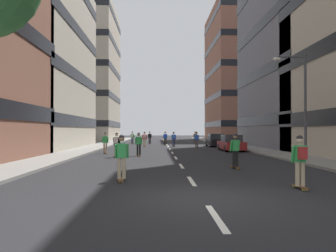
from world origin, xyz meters
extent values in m
plane|color=black|center=(0.00, 27.00, 0.00)|extent=(162.00, 162.00, 0.00)
cube|color=gray|center=(-8.23, 30.37, 0.07)|extent=(2.76, 74.25, 0.14)
cube|color=gray|center=(8.23, 30.37, 0.07)|extent=(2.76, 74.25, 0.14)
cube|color=silver|center=(0.00, -2.00, 0.00)|extent=(0.16, 2.20, 0.01)
cube|color=silver|center=(0.00, 3.00, 0.00)|extent=(0.16, 2.20, 0.01)
cube|color=silver|center=(0.00, 8.00, 0.00)|extent=(0.16, 2.20, 0.01)
cube|color=silver|center=(0.00, 13.00, 0.00)|extent=(0.16, 2.20, 0.01)
cube|color=silver|center=(0.00, 18.00, 0.00)|extent=(0.16, 2.20, 0.01)
cube|color=silver|center=(0.00, 23.00, 0.00)|extent=(0.16, 2.20, 0.01)
cube|color=silver|center=(0.00, 28.00, 0.00)|extent=(0.16, 2.20, 0.01)
cube|color=silver|center=(0.00, 33.00, 0.00)|extent=(0.16, 2.20, 0.01)
cube|color=silver|center=(0.00, 38.00, 0.00)|extent=(0.16, 2.20, 0.01)
cube|color=silver|center=(0.00, 43.00, 0.00)|extent=(0.16, 2.20, 0.01)
cube|color=silver|center=(0.00, 48.00, 0.00)|extent=(0.16, 2.20, 0.01)
cube|color=silver|center=(0.00, 53.00, 0.00)|extent=(0.16, 2.20, 0.01)
cube|color=silver|center=(0.00, 58.00, 0.00)|extent=(0.16, 2.20, 0.01)
cube|color=#BCB29E|center=(-16.29, 24.56, 9.56)|extent=(13.35, 17.83, 19.11)
cube|color=black|center=(-16.29, 24.56, 2.87)|extent=(13.47, 17.95, 1.10)
cube|color=black|center=(-16.29, 24.56, 7.65)|extent=(13.47, 17.95, 1.10)
cube|color=black|center=(-16.29, 24.56, 12.42)|extent=(13.47, 17.95, 1.10)
cube|color=#B2A893|center=(-16.29, 53.01, 13.02)|extent=(13.35, 16.89, 26.03)
cube|color=black|center=(-16.29, 53.01, 3.12)|extent=(13.47, 17.01, 1.10)
cube|color=black|center=(-16.29, 53.01, 8.33)|extent=(13.47, 17.01, 1.10)
cube|color=black|center=(-16.29, 53.01, 13.54)|extent=(13.47, 17.01, 1.10)
cube|color=black|center=(-16.29, 53.01, 18.74)|extent=(13.47, 17.01, 1.10)
cube|color=black|center=(-16.29, 53.01, 23.95)|extent=(13.47, 17.01, 1.10)
cube|color=slate|center=(16.29, 24.56, 12.54)|extent=(13.35, 16.91, 25.08)
cube|color=black|center=(16.29, 24.56, 3.01)|extent=(13.47, 17.03, 1.10)
cube|color=black|center=(16.29, 24.56, 8.02)|extent=(13.47, 17.03, 1.10)
cube|color=black|center=(16.29, 24.56, 13.04)|extent=(13.47, 17.03, 1.10)
cube|color=brown|center=(16.29, 53.01, 13.04)|extent=(13.35, 18.31, 26.08)
cube|color=black|center=(16.29, 53.01, 3.13)|extent=(13.47, 18.43, 1.10)
cube|color=black|center=(16.29, 53.01, 8.35)|extent=(13.47, 18.43, 1.10)
cube|color=black|center=(16.29, 53.01, 13.56)|extent=(13.47, 18.43, 1.10)
cube|color=black|center=(16.29, 53.01, 18.78)|extent=(13.47, 18.43, 1.10)
cube|color=black|center=(16.29, 53.01, 23.99)|extent=(13.47, 18.43, 1.10)
cube|color=maroon|center=(5.65, 20.23, 0.53)|extent=(1.80, 4.40, 0.70)
cube|color=#2D3338|center=(5.65, 20.08, 1.20)|extent=(1.60, 2.10, 0.64)
cylinder|color=black|center=(4.85, 21.68, 0.32)|extent=(0.22, 0.64, 0.64)
cylinder|color=black|center=(6.45, 21.68, 0.32)|extent=(0.22, 0.64, 0.64)
cylinder|color=black|center=(4.85, 18.78, 0.32)|extent=(0.22, 0.64, 0.64)
cylinder|color=black|center=(6.45, 18.78, 0.32)|extent=(0.22, 0.64, 0.64)
cube|color=black|center=(5.65, 28.10, 0.53)|extent=(1.80, 4.40, 0.70)
cube|color=#2D3338|center=(5.65, 27.95, 1.20)|extent=(1.60, 2.10, 0.64)
cylinder|color=black|center=(4.85, 29.55, 0.32)|extent=(0.22, 0.64, 0.64)
cylinder|color=black|center=(6.45, 29.55, 0.32)|extent=(0.22, 0.64, 0.64)
cylinder|color=black|center=(4.85, 26.65, 0.32)|extent=(0.22, 0.64, 0.64)
cylinder|color=black|center=(6.45, 26.65, 0.32)|extent=(0.22, 0.64, 0.64)
cylinder|color=#3F3F44|center=(7.96, 10.24, 3.39)|extent=(0.16, 0.16, 6.50)
cylinder|color=#3F3F44|center=(7.06, 10.24, 6.54)|extent=(1.80, 0.10, 0.10)
ellipsoid|color=silver|center=(6.16, 10.24, 6.39)|extent=(0.50, 0.30, 0.24)
cube|color=brown|center=(-2.82, 28.41, 0.08)|extent=(0.21, 0.90, 0.02)
cylinder|color=#D8BF4C|center=(-2.82, 28.73, 0.04)|extent=(0.18, 0.07, 0.07)
cylinder|color=#D8BF4C|center=(-2.82, 28.09, 0.04)|extent=(0.18, 0.07, 0.07)
cylinder|color=tan|center=(-2.91, 28.41, 0.49)|extent=(0.14, 0.14, 0.80)
cylinder|color=tan|center=(-2.73, 28.41, 0.49)|extent=(0.14, 0.14, 0.80)
cube|color=red|center=(-2.82, 28.41, 1.17)|extent=(0.32, 0.20, 0.55)
cylinder|color=red|center=(-3.04, 28.47, 1.14)|extent=(0.09, 0.23, 0.55)
cylinder|color=red|center=(-2.60, 28.46, 1.14)|extent=(0.09, 0.23, 0.55)
sphere|color=#997051|center=(-2.82, 28.43, 1.62)|extent=(0.22, 0.22, 0.22)
sphere|color=black|center=(-2.82, 28.43, 1.67)|extent=(0.21, 0.21, 0.21)
cube|color=beige|center=(-2.82, 28.23, 1.20)|extent=(0.26, 0.16, 0.40)
cube|color=brown|center=(-5.63, 17.21, 0.08)|extent=(0.39, 0.92, 0.02)
cylinder|color=#D8BF4C|center=(-5.70, 17.52, 0.04)|extent=(0.19, 0.11, 0.07)
cylinder|color=#D8BF4C|center=(-5.56, 16.89, 0.04)|extent=(0.19, 0.11, 0.07)
cylinder|color=tan|center=(-5.72, 17.19, 0.49)|extent=(0.17, 0.17, 0.80)
cylinder|color=tan|center=(-5.54, 17.22, 0.49)|extent=(0.17, 0.17, 0.80)
cube|color=green|center=(-5.63, 17.21, 1.17)|extent=(0.36, 0.26, 0.55)
cylinder|color=green|center=(-5.85, 17.21, 1.14)|extent=(0.14, 0.24, 0.55)
cylinder|color=green|center=(-5.42, 17.30, 1.14)|extent=(0.14, 0.24, 0.55)
sphere|color=tan|center=(-5.63, 17.23, 1.62)|extent=(0.22, 0.22, 0.22)
sphere|color=black|center=(-5.63, 17.23, 1.67)|extent=(0.21, 0.21, 0.21)
cube|color=brown|center=(-0.23, 32.19, 0.08)|extent=(0.30, 0.92, 0.02)
cylinder|color=#D8BF4C|center=(-0.27, 32.50, 0.04)|extent=(0.19, 0.09, 0.07)
cylinder|color=#D8BF4C|center=(-0.20, 31.87, 0.04)|extent=(0.19, 0.09, 0.07)
cylinder|color=black|center=(-0.32, 32.18, 0.49)|extent=(0.15, 0.15, 0.80)
cylinder|color=black|center=(-0.14, 32.20, 0.49)|extent=(0.15, 0.15, 0.80)
cube|color=blue|center=(-0.23, 32.19, 1.17)|extent=(0.34, 0.23, 0.55)
cylinder|color=blue|center=(-0.46, 32.21, 1.14)|extent=(0.11, 0.24, 0.55)
cylinder|color=blue|center=(-0.02, 32.26, 1.14)|extent=(0.11, 0.24, 0.55)
sphere|color=tan|center=(-0.23, 32.21, 1.62)|extent=(0.22, 0.22, 0.22)
sphere|color=black|center=(-0.23, 32.21, 1.67)|extent=(0.21, 0.21, 0.21)
cube|color=brown|center=(-4.22, 13.52, 0.08)|extent=(0.38, 0.92, 0.02)
cylinder|color=#D8BF4C|center=(-4.15, 13.83, 0.04)|extent=(0.19, 0.11, 0.07)
cylinder|color=#D8BF4C|center=(-4.28, 13.20, 0.04)|extent=(0.19, 0.11, 0.07)
cylinder|color=tan|center=(-4.30, 13.54, 0.49)|extent=(0.17, 0.17, 0.80)
cylinder|color=tan|center=(-4.13, 13.50, 0.49)|extent=(0.17, 0.17, 0.80)
cube|color=black|center=(-4.22, 13.52, 1.17)|extent=(0.35, 0.26, 0.55)
cylinder|color=black|center=(-4.42, 13.61, 1.14)|extent=(0.14, 0.24, 0.55)
cylinder|color=black|center=(-3.99, 13.52, 1.14)|extent=(0.14, 0.24, 0.55)
sphere|color=beige|center=(-4.21, 13.54, 1.62)|extent=(0.22, 0.22, 0.22)
sphere|color=black|center=(-4.21, 13.54, 1.67)|extent=(0.21, 0.21, 0.21)
cube|color=beige|center=(-4.25, 13.34, 1.20)|extent=(0.29, 0.21, 0.40)
cube|color=brown|center=(0.62, 27.36, 0.08)|extent=(0.39, 0.92, 0.02)
cylinder|color=#D8BF4C|center=(0.69, 27.67, 0.04)|extent=(0.19, 0.11, 0.07)
cylinder|color=#D8BF4C|center=(0.55, 27.04, 0.04)|extent=(0.19, 0.11, 0.07)
cylinder|color=#2D334C|center=(0.53, 27.38, 0.49)|extent=(0.17, 0.17, 0.80)
cylinder|color=#2D334C|center=(0.70, 27.34, 0.49)|extent=(0.17, 0.17, 0.80)
cube|color=blue|center=(0.62, 27.36, 1.17)|extent=(0.36, 0.27, 0.55)
cylinder|color=blue|center=(0.41, 27.45, 1.14)|extent=(0.14, 0.24, 0.55)
cylinder|color=blue|center=(0.84, 27.36, 1.14)|extent=(0.14, 0.24, 0.55)
sphere|color=#997051|center=(0.62, 27.37, 1.62)|extent=(0.22, 0.22, 0.22)
sphere|color=black|center=(0.62, 27.37, 1.67)|extent=(0.21, 0.21, 0.21)
cube|color=#3F72BF|center=(0.58, 27.18, 1.20)|extent=(0.29, 0.21, 0.40)
cube|color=brown|center=(2.65, 6.79, 0.08)|extent=(0.41, 0.92, 0.02)
cylinder|color=#D8BF4C|center=(2.58, 7.10, 0.04)|extent=(0.19, 0.11, 0.07)
cylinder|color=#D8BF4C|center=(2.73, 6.48, 0.04)|extent=(0.19, 0.11, 0.07)
cylinder|color=black|center=(2.57, 6.77, 0.49)|extent=(0.17, 0.17, 0.80)
cylinder|color=black|center=(2.74, 6.81, 0.49)|extent=(0.17, 0.17, 0.80)
cube|color=green|center=(2.65, 6.79, 1.17)|extent=(0.36, 0.27, 0.55)
cylinder|color=green|center=(2.43, 6.78, 1.14)|extent=(0.14, 0.24, 0.55)
cylinder|color=green|center=(2.86, 6.89, 1.14)|extent=(0.14, 0.24, 0.55)
sphere|color=#997051|center=(2.65, 6.81, 1.62)|extent=(0.22, 0.22, 0.22)
sphere|color=black|center=(2.65, 6.81, 1.67)|extent=(0.21, 0.21, 0.21)
cube|color=brown|center=(-2.36, 35.17, 0.08)|extent=(0.33, 0.92, 0.02)
cylinder|color=#D8BF4C|center=(-2.40, 35.49, 0.04)|extent=(0.19, 0.10, 0.07)
cylinder|color=#D8BF4C|center=(-2.31, 34.86, 0.04)|extent=(0.19, 0.10, 0.07)
cylinder|color=black|center=(-2.44, 35.16, 0.49)|extent=(0.16, 0.16, 0.80)
cylinder|color=black|center=(-2.27, 35.19, 0.49)|extent=(0.16, 0.16, 0.80)
cube|color=black|center=(-2.36, 35.17, 1.17)|extent=(0.35, 0.25, 0.55)
cylinder|color=black|center=(-2.58, 35.19, 1.14)|extent=(0.12, 0.24, 0.55)
cylinder|color=black|center=(-2.15, 35.26, 1.14)|extent=(0.12, 0.24, 0.55)
sphere|color=tan|center=(-2.36, 35.19, 1.62)|extent=(0.22, 0.22, 0.22)
sphere|color=black|center=(-2.36, 35.19, 1.67)|extent=(0.21, 0.21, 0.21)
cube|color=brown|center=(4.30, 36.92, 0.08)|extent=(0.22, 0.90, 0.02)
cylinder|color=#D8BF4C|center=(4.31, 37.24, 0.04)|extent=(0.18, 0.07, 0.07)
cylinder|color=#D8BF4C|center=(4.29, 36.60, 0.04)|extent=(0.18, 0.07, 0.07)
cylinder|color=#2D334C|center=(4.21, 36.92, 0.49)|extent=(0.14, 0.14, 0.80)
cylinder|color=#2D334C|center=(4.39, 36.92, 0.49)|extent=(0.14, 0.14, 0.80)
cube|color=orange|center=(4.30, 36.92, 1.17)|extent=(0.32, 0.21, 0.55)
cylinder|color=orange|center=(4.08, 36.97, 1.14)|extent=(0.09, 0.23, 0.55)
cylinder|color=orange|center=(4.52, 36.96, 1.14)|extent=(0.09, 0.23, 0.55)
sphere|color=tan|center=(4.30, 36.94, 1.62)|extent=(0.22, 0.22, 0.22)
sphere|color=black|center=(4.30, 36.94, 1.67)|extent=(0.21, 0.21, 0.21)
cube|color=#4C8C4C|center=(4.30, 36.74, 1.20)|extent=(0.26, 0.16, 0.40)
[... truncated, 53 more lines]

